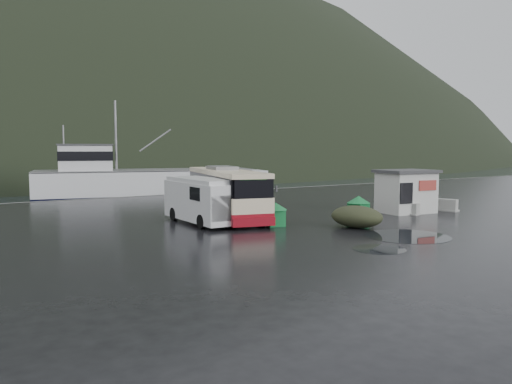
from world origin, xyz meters
TOP-DOWN VIEW (x-y plane):
  - ground at (0.00, 0.00)m, footprint 160.00×160.00m
  - harbor_water at (0.00, 110.00)m, footprint 300.00×180.00m
  - quay_edge at (0.00, 20.00)m, footprint 160.00×0.60m
  - coach_bus at (-1.23, 4.30)m, footprint 5.55×11.35m
  - white_van at (-3.78, 2.60)m, footprint 2.26×6.17m
  - waste_bin_left at (-0.94, -0.50)m, footprint 1.16×1.16m
  - waste_bin_right at (4.78, -1.06)m, footprint 1.14×1.14m
  - dome_tent at (2.34, -3.33)m, footprint 2.54×3.25m
  - ticket_kiosk at (9.51, -0.68)m, footprint 3.95×3.22m
  - jersey_barrier_a at (8.91, -1.36)m, footprint 1.01×1.58m
  - jersey_barrier_b at (10.74, -0.70)m, footprint 1.10×1.57m
  - jersey_barrier_c at (12.46, -1.59)m, footprint 1.18×1.76m
  - fishing_trawler at (3.17, 28.43)m, footprint 27.05×12.25m
  - puddles at (1.61, -6.92)m, footprint 6.62×4.54m

SIDE VIEW (x-z plane):
  - ground at x=0.00m, z-range 0.00..0.00m
  - harbor_water at x=0.00m, z-range -0.01..0.01m
  - quay_edge at x=0.00m, z-range -0.75..0.75m
  - coach_bus at x=-1.23m, z-range -1.55..1.55m
  - white_van at x=-3.78m, z-range -1.28..1.28m
  - waste_bin_left at x=-0.94m, z-range -0.64..0.64m
  - waste_bin_right at x=4.78m, z-range -0.69..0.69m
  - dome_tent at x=2.34m, z-range -0.58..0.58m
  - ticket_kiosk at x=9.51m, z-range -1.40..1.40m
  - jersey_barrier_a at x=8.91m, z-range -0.37..0.37m
  - jersey_barrier_b at x=10.74m, z-range -0.36..0.36m
  - jersey_barrier_c at x=12.46m, z-range -0.40..0.40m
  - fishing_trawler at x=3.17m, z-range -5.29..5.29m
  - puddles at x=1.61m, z-range 0.00..0.01m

